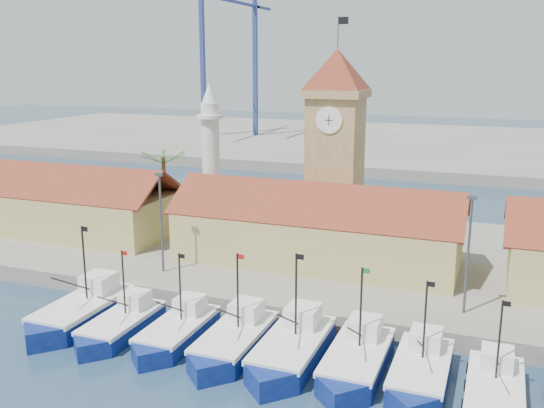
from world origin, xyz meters
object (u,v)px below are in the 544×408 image
at_px(boat_4, 291,351).
at_px(minaret, 211,155).
at_px(boat_0, 80,313).
at_px(clock_tower, 335,143).

xyz_separation_m(boat_4, minaret, (-18.45, 25.30, 8.91)).
height_order(boat_4, minaret, minaret).
distance_m(boat_0, clock_tower, 29.29).
height_order(boat_0, minaret, minaret).
bearing_deg(boat_4, boat_0, 179.61).
bearing_deg(clock_tower, minaret, 172.39).
bearing_deg(minaret, clock_tower, -7.61).
bearing_deg(boat_0, clock_tower, 58.80).
distance_m(boat_4, minaret, 32.56).
distance_m(boat_0, boat_4, 17.49).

